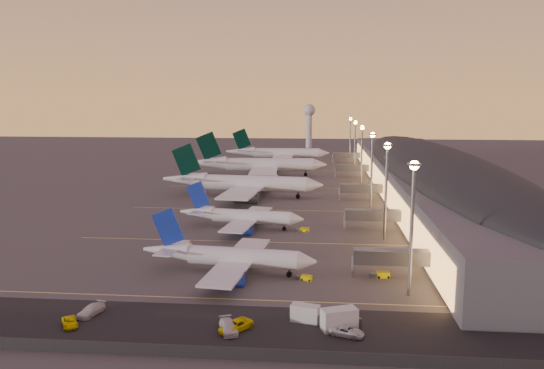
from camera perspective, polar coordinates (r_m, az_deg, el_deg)
The scene contains 22 objects.
ground at distance 144.33m, azimuth -2.44°, elevation -5.63°, with size 700.00×700.00×0.00m, color #403E3C.
airliner_narrow_south at distance 114.91m, azimuth -4.77°, elevation -7.74°, with size 38.63×34.70×13.79m.
airliner_narrow_north at distance 153.19m, azimuth -3.39°, elevation -3.43°, with size 37.17×33.50×13.28m.
airliner_wide_near at distance 201.28m, azimuth -3.30°, elevation 0.15°, with size 62.64×57.34×20.03m.
airliner_wide_mid at distance 253.55m, azimuth -1.59°, elevation 2.15°, with size 66.81×60.92×21.38m.
airliner_wide_far at distance 311.34m, azimuth 0.61°, elevation 3.40°, with size 60.70×55.19×19.45m.
terminal_building at distance 216.84m, azimuth 16.65°, elevation 1.40°, with size 56.35×255.00×17.46m.
light_masts at distance 204.82m, azimuth 10.06°, elevation 3.68°, with size 2.20×217.20×25.90m.
radar_tower at distance 398.55m, azimuth 4.01°, elevation 7.11°, with size 9.00×9.00×32.50m.
service_lane at distance 92.16m, azimuth -7.24°, elevation -14.59°, with size 260.00×16.00×0.01m.
lane_markings at distance 182.98m, azimuth -0.77°, elevation -2.40°, with size 90.00×180.36×0.00m.
fence at distance 81.19m, azimuth -9.16°, elevation -17.32°, with size 124.00×0.12×2.00m.
baggage_tug_a at distance 111.44m, azimuth 3.53°, elevation -9.97°, with size 3.52×2.17×0.98m.
baggage_tug_b at distance 114.91m, azimuth 11.58°, elevation -9.48°, with size 4.21×2.05×1.22m.
baggage_tug_c at distance 150.06m, azimuth 3.38°, elevation -4.86°, with size 3.78×2.29×1.06m.
catering_truck_a at distance 91.67m, azimuth 3.76°, elevation -13.73°, with size 5.55×3.26×2.93m.
catering_truck_b at distance 89.39m, azimuth 7.46°, elevation -14.21°, with size 6.78×4.56×3.56m.
service_van_a at distance 99.45m, azimuth -18.88°, elevation -12.66°, with size 2.38×5.85×1.70m, color silver.
service_van_b at distance 96.19m, azimuth -20.93°, elevation -13.67°, with size 2.22×4.82×1.34m, color #EED900.
service_van_c at distance 88.43m, azimuth -4.71°, elevation -15.00°, with size 2.41×5.93×1.72m, color silver.
service_van_d at distance 88.73m, azimuth -3.96°, elevation -14.91°, with size 2.85×6.18×1.72m, color #EED900.
service_van_e at distance 87.63m, azimuth 8.07°, elevation -15.38°, with size 2.52×5.46×1.52m, color silver.
Camera 1 is at (18.85, -138.15, 37.27)m, focal length 35.00 mm.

